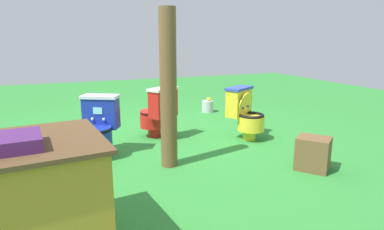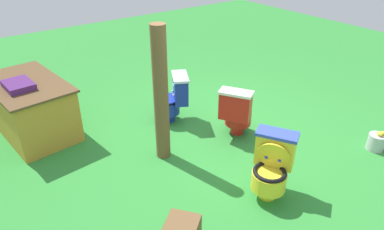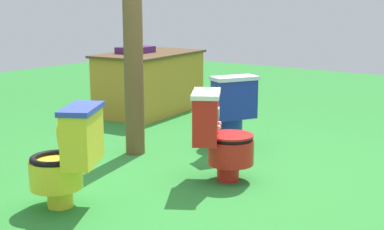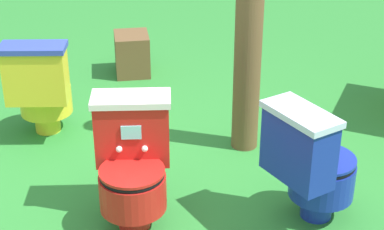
{
  "view_description": "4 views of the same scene",
  "coord_description": "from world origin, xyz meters",
  "px_view_note": "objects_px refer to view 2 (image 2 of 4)",
  "views": [
    {
      "loc": [
        1.2,
        4.22,
        1.4
      ],
      "look_at": [
        -0.49,
        0.07,
        0.36
      ],
      "focal_mm": 31.29,
      "sensor_mm": 36.0,
      "label": 1
    },
    {
      "loc": [
        -3.13,
        2.79,
        2.67
      ],
      "look_at": [
        0.18,
        0.35,
        0.39
      ],
      "focal_mm": 32.97,
      "sensor_mm": 36.0,
      "label": 2
    },
    {
      "loc": [
        -3.64,
        -2.55,
        1.44
      ],
      "look_at": [
        0.15,
        0.23,
        0.44
      ],
      "focal_mm": 51.33,
      "sensor_mm": 36.0,
      "label": 3
    },
    {
      "loc": [
        1.66,
        -2.66,
        2.18
      ],
      "look_at": [
        -0.06,
        0.4,
        0.4
      ],
      "focal_mm": 59.1,
      "sensor_mm": 36.0,
      "label": 4
    }
  ],
  "objects_px": {
    "wooden_post": "(161,96)",
    "vendor_table": "(31,107)",
    "toilet_blue": "(173,98)",
    "toilet_yellow": "(272,165)",
    "lemon_bucket": "(376,142)",
    "toilet_red": "(237,112)"
  },
  "relations": [
    {
      "from": "toilet_blue",
      "to": "vendor_table",
      "type": "xyz_separation_m",
      "value": [
        0.9,
        1.78,
        0.02
      ]
    },
    {
      "from": "toilet_red",
      "to": "wooden_post",
      "type": "relative_size",
      "value": 0.43
    },
    {
      "from": "vendor_table",
      "to": "lemon_bucket",
      "type": "height_order",
      "value": "vendor_table"
    },
    {
      "from": "toilet_red",
      "to": "wooden_post",
      "type": "height_order",
      "value": "wooden_post"
    },
    {
      "from": "wooden_post",
      "to": "lemon_bucket",
      "type": "bearing_deg",
      "value": -123.59
    },
    {
      "from": "vendor_table",
      "to": "wooden_post",
      "type": "xyz_separation_m",
      "value": [
        -1.58,
        -1.17,
        0.46
      ]
    },
    {
      "from": "toilet_red",
      "to": "vendor_table",
      "type": "distance_m",
      "value": 2.86
    },
    {
      "from": "toilet_yellow",
      "to": "wooden_post",
      "type": "height_order",
      "value": "wooden_post"
    },
    {
      "from": "wooden_post",
      "to": "vendor_table",
      "type": "bearing_deg",
      "value": 36.52
    },
    {
      "from": "vendor_table",
      "to": "wooden_post",
      "type": "height_order",
      "value": "wooden_post"
    },
    {
      "from": "vendor_table",
      "to": "toilet_blue",
      "type": "bearing_deg",
      "value": -116.77
    },
    {
      "from": "toilet_blue",
      "to": "vendor_table",
      "type": "bearing_deg",
      "value": 91.7
    },
    {
      "from": "wooden_post",
      "to": "lemon_bucket",
      "type": "relative_size",
      "value": 6.17
    },
    {
      "from": "vendor_table",
      "to": "toilet_red",
      "type": "bearing_deg",
      "value": -128.11
    },
    {
      "from": "vendor_table",
      "to": "lemon_bucket",
      "type": "xyz_separation_m",
      "value": [
        -3.12,
        -3.5,
        -0.28
      ]
    },
    {
      "from": "toilet_yellow",
      "to": "lemon_bucket",
      "type": "bearing_deg",
      "value": -128.21
    },
    {
      "from": "toilet_blue",
      "to": "lemon_bucket",
      "type": "distance_m",
      "value": 2.82
    },
    {
      "from": "wooden_post",
      "to": "toilet_red",
      "type": "bearing_deg",
      "value": -99.83
    },
    {
      "from": "toilet_yellow",
      "to": "lemon_bucket",
      "type": "xyz_separation_m",
      "value": [
        -0.25,
        -1.77,
        -0.26
      ]
    },
    {
      "from": "toilet_yellow",
      "to": "lemon_bucket",
      "type": "height_order",
      "value": "toilet_yellow"
    },
    {
      "from": "toilet_yellow",
      "to": "wooden_post",
      "type": "distance_m",
      "value": 1.49
    },
    {
      "from": "toilet_red",
      "to": "toilet_yellow",
      "type": "relative_size",
      "value": 1.0
    }
  ]
}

